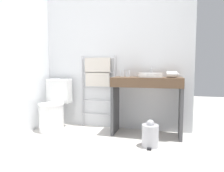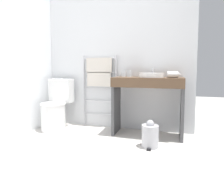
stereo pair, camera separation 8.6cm
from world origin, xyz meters
The scene contains 11 objects.
wall_back centered at (0.00, 1.64, 1.24)m, with size 2.54×0.12×2.48m, color silver.
wall_side centered at (-1.21, 0.79, 1.24)m, with size 0.12×2.33×2.48m, color silver.
toilet centered at (-0.86, 1.22, 0.34)m, with size 0.39×0.54×0.82m.
towel_radiator centered at (-0.22, 1.52, 0.85)m, with size 0.59×0.06×1.19m.
vanity_counter centered at (0.60, 1.33, 0.58)m, with size 0.99×0.46×0.85m.
sink_basin centered at (0.65, 1.33, 0.88)m, with size 0.34×0.34×0.06m.
faucet centered at (0.65, 1.51, 0.94)m, with size 0.02×0.10×0.14m.
cup_near_wall centered at (0.20, 1.49, 0.90)m, with size 0.07×0.07×0.10m.
cup_near_edge centered at (0.30, 1.43, 0.90)m, with size 0.07×0.07×0.10m.
hair_dryer centered at (0.95, 1.30, 0.89)m, with size 0.18×0.17×0.09m.
trash_bin centered at (0.69, 0.90, 0.15)m, with size 0.21×0.24×0.34m.
Camera 2 is at (0.95, -1.55, 0.97)m, focal length 32.00 mm.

